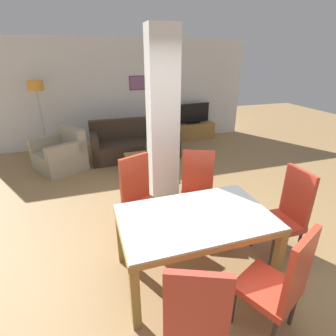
{
  "coord_description": "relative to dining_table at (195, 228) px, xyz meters",
  "views": [
    {
      "loc": [
        -0.98,
        -2.09,
        2.32
      ],
      "look_at": [
        0.0,
        0.94,
        0.92
      ],
      "focal_mm": 28.0,
      "sensor_mm": 36.0,
      "label": 1
    }
  ],
  "objects": [
    {
      "name": "ground_plane",
      "position": [
        0.0,
        0.0,
        -0.61
      ],
      "size": [
        18.0,
        18.0,
        0.0
      ],
      "primitive_type": "plane",
      "color": "#A27D4E"
    },
    {
      "name": "back_wall",
      "position": [
        0.0,
        5.11,
        0.74
      ],
      "size": [
        7.2,
        0.09,
        2.7
      ],
      "color": "silver",
      "rests_on": "ground_plane"
    },
    {
      "name": "divider_pillar",
      "position": [
        0.16,
        1.71,
        0.74
      ],
      "size": [
        0.45,
        0.33,
        2.7
      ],
      "color": "silver",
      "rests_on": "ground_plane"
    },
    {
      "name": "dining_table",
      "position": [
        0.0,
        0.0,
        0.0
      ],
      "size": [
        1.59,
        0.99,
        0.77
      ],
      "color": "olive",
      "rests_on": "ground_plane"
    },
    {
      "name": "dining_chair_far_right",
      "position": [
        0.4,
        0.85,
        -0.03
      ],
      "size": [
        0.61,
        0.61,
        1.11
      ],
      "rotation": [
        0.0,
        0.0,
        2.71
      ],
      "color": "#C13E28",
      "rests_on": "ground_plane"
    },
    {
      "name": "dining_chair_head_right",
      "position": [
        1.19,
        0.0,
        -0.03
      ],
      "size": [
        0.46,
        0.46,
        1.11
      ],
      "rotation": [
        0.0,
        0.0,
        1.57
      ],
      "color": "#BE3925",
      "rests_on": "ground_plane"
    },
    {
      "name": "dining_chair_near_right",
      "position": [
        0.4,
        -0.85,
        -0.03
      ],
      "size": [
        0.61,
        0.61,
        1.11
      ],
      "rotation": [
        0.0,
        0.0,
        0.44
      ],
      "color": "#C43C26",
      "rests_on": "ground_plane"
    },
    {
      "name": "dining_chair_far_left",
      "position": [
        -0.4,
        0.92,
        -0.03
      ],
      "size": [
        0.6,
        0.6,
        1.11
      ],
      "rotation": [
        0.0,
        0.0,
        -2.74
      ],
      "color": "#C33F27",
      "rests_on": "ground_plane"
    },
    {
      "name": "dining_chair_near_left",
      "position": [
        -0.4,
        -0.93,
        -0.03
      ],
      "size": [
        0.6,
        0.6,
        1.11
      ],
      "rotation": [
        0.0,
        0.0,
        -0.4
      ],
      "color": "#C73C2D",
      "rests_on": "ground_plane"
    },
    {
      "name": "sofa",
      "position": [
        0.1,
        3.9,
        -0.32
      ],
      "size": [
        2.03,
        0.89,
        0.87
      ],
      "rotation": [
        0.0,
        0.0,
        3.14
      ],
      "color": "#36291F",
      "rests_on": "ground_plane"
    },
    {
      "name": "armchair",
      "position": [
        -1.55,
        3.65,
        -0.32
      ],
      "size": [
        1.2,
        1.24,
        0.87
      ],
      "rotation": [
        0.0,
        0.0,
        2.08
      ],
      "color": "#A19880",
      "rests_on": "ground_plane"
    },
    {
      "name": "coffee_table",
      "position": [
        0.07,
        2.82,
        -0.4
      ],
      "size": [
        0.72,
        0.46,
        0.43
      ],
      "color": "#A47742",
      "rests_on": "ground_plane"
    },
    {
      "name": "bottle",
      "position": [
        0.15,
        2.75,
        -0.08
      ],
      "size": [
        0.07,
        0.07,
        0.28
      ],
      "color": "#194C23",
      "rests_on": "coffee_table"
    },
    {
      "name": "tv_stand",
      "position": [
        2.02,
        4.83,
        -0.39
      ],
      "size": [
        1.25,
        0.4,
        0.45
      ],
      "color": "#A7783C",
      "rests_on": "ground_plane"
    },
    {
      "name": "tv_screen",
      "position": [
        2.02,
        4.83,
        0.11
      ],
      "size": [
        1.0,
        0.25,
        0.57
      ],
      "rotation": [
        0.0,
        0.0,
        3.27
      ],
      "color": "black",
      "rests_on": "tv_stand"
    },
    {
      "name": "floor_lamp",
      "position": [
        -1.94,
        4.71,
        0.87
      ],
      "size": [
        0.34,
        0.34,
        1.76
      ],
      "color": "#B7B7BC",
      "rests_on": "ground_plane"
    }
  ]
}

